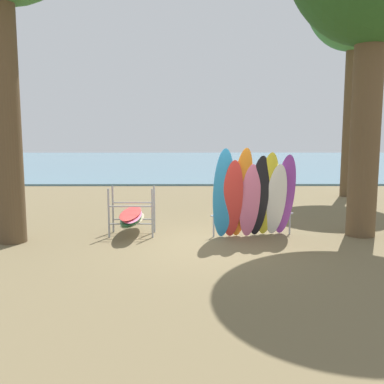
% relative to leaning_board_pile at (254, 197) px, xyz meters
% --- Properties ---
extents(ground_plane, '(80.00, 80.00, 0.00)m').
position_rel_leaning_board_pile_xyz_m(ground_plane, '(-1.01, -0.74, -1.05)').
color(ground_plane, brown).
extents(lake_water, '(80.00, 36.00, 0.10)m').
position_rel_leaning_board_pile_xyz_m(lake_water, '(-1.01, 28.92, -1.00)').
color(lake_water, slate).
rests_on(lake_water, ground).
extents(leaning_board_pile, '(2.17, 1.09, 2.30)m').
position_rel_leaning_board_pile_xyz_m(leaning_board_pile, '(0.00, 0.00, 0.00)').
color(leaning_board_pile, '#2D8ED1').
rests_on(leaning_board_pile, ground).
extents(board_storage_rack, '(1.15, 2.12, 1.25)m').
position_rel_leaning_board_pile_xyz_m(board_storage_rack, '(-3.11, 0.38, -0.55)').
color(board_storage_rack, '#9EA0A5').
rests_on(board_storage_rack, ground).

